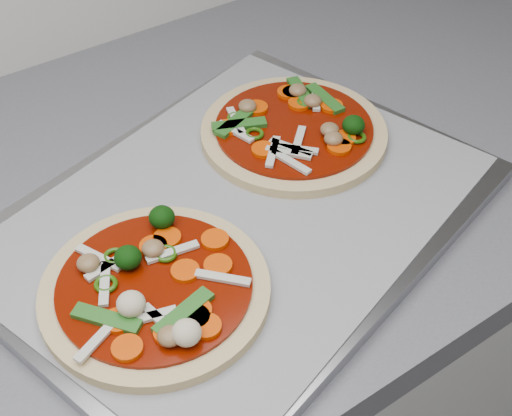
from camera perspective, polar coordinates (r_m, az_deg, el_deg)
baking_tray at (r=0.69m, az=-1.39°, el=-0.68°), size 0.55×0.46×0.02m
parchment at (r=0.69m, az=-1.40°, el=-0.16°), size 0.53×0.45×0.00m
pizza_left at (r=0.61m, az=-8.10°, el=-6.36°), size 0.25×0.25×0.03m
pizza_right at (r=0.77m, az=3.09°, el=6.28°), size 0.28×0.28×0.03m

